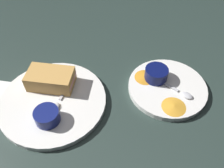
{
  "coord_description": "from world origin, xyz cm",
  "views": [
    {
      "loc": [
        9.85,
        -47.45,
        53.26
      ],
      "look_at": [
        6.53,
        -2.45,
        3.0
      ],
      "focal_mm": 37.71,
      "sensor_mm": 36.0,
      "label": 1
    }
  ],
  "objects": [
    {
      "name": "spoon_by_gravy_ramekin",
      "position": [
        26.78,
        -3.56,
        1.96
      ],
      "size": [
        8.87,
        6.97,
        0.8
      ],
      "color": "silver",
      "rests_on": "plate_chips_companion"
    },
    {
      "name": "ramekin_light_gravy",
      "position": [
        19.36,
        2.17,
        3.58
      ],
      "size": [
        6.84,
        6.84,
        3.68
      ],
      "color": "#0C144C",
      "rests_on": "plate_chips_companion"
    },
    {
      "name": "plantain_chip_scatter",
      "position": [
        20.23,
        -2.11,
        1.9
      ],
      "size": [
        16.72,
        19.69,
        0.6
      ],
      "color": "orange",
      "rests_on": "plate_chips_companion"
    },
    {
      "name": "ramekin_dark_sauce",
      "position": [
        -9.15,
        -14.89,
        3.47
      ],
      "size": [
        6.45,
        6.45,
        3.46
      ],
      "color": "navy",
      "rests_on": "plate_sandwich_main"
    },
    {
      "name": "plate_chips_companion",
      "position": [
        22.81,
        -0.7,
        0.8
      ],
      "size": [
        23.0,
        23.0,
        1.6
      ],
      "primitive_type": "cylinder",
      "color": "white",
      "rests_on": "ground_plane"
    },
    {
      "name": "sandwich_half_near",
      "position": [
        -11.11,
        -2.68,
        4.0
      ],
      "size": [
        13.72,
        8.49,
        4.8
      ],
      "color": "tan",
      "rests_on": "plate_sandwich_main"
    },
    {
      "name": "paper_napkin_folded",
      "position": [
        -25.6,
        -5.81,
        0.2
      ],
      "size": [
        11.82,
        10.03,
        0.4
      ],
      "primitive_type": "cube",
      "rotation": [
        0.0,
        0.0,
        -0.1
      ],
      "color": "white",
      "rests_on": "ground_plane"
    },
    {
      "name": "plate_sandwich_main",
      "position": [
        -9.74,
        -8.19,
        0.8
      ],
      "size": [
        29.87,
        29.87,
        1.6
      ],
      "primitive_type": "cylinder",
      "color": "white",
      "rests_on": "ground_plane"
    },
    {
      "name": "spoon_by_dark_ramekin",
      "position": [
        -7.92,
        -9.75,
        1.96
      ],
      "size": [
        3.77,
        9.93,
        0.8
      ],
      "color": "silver",
      "rests_on": "plate_sandwich_main"
    },
    {
      "name": "ground_plane",
      "position": [
        0.0,
        0.0,
        -1.5
      ],
      "size": [
        110.0,
        110.0,
        3.0
      ],
      "primitive_type": "cube",
      "color": "#283833"
    }
  ]
}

